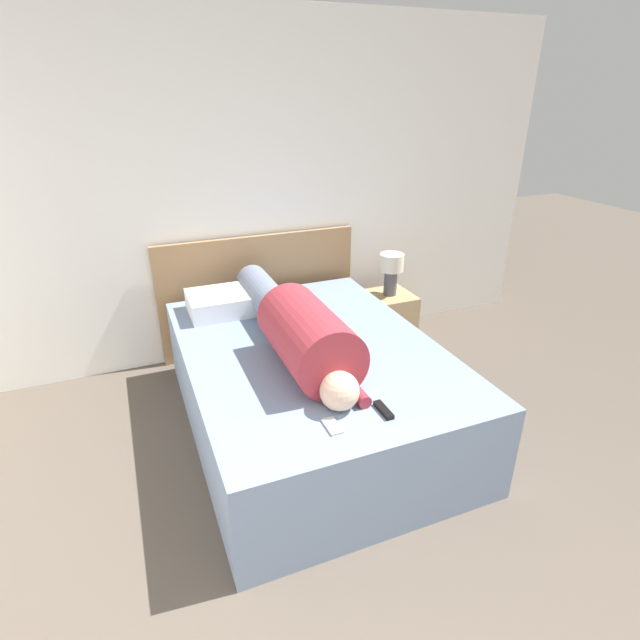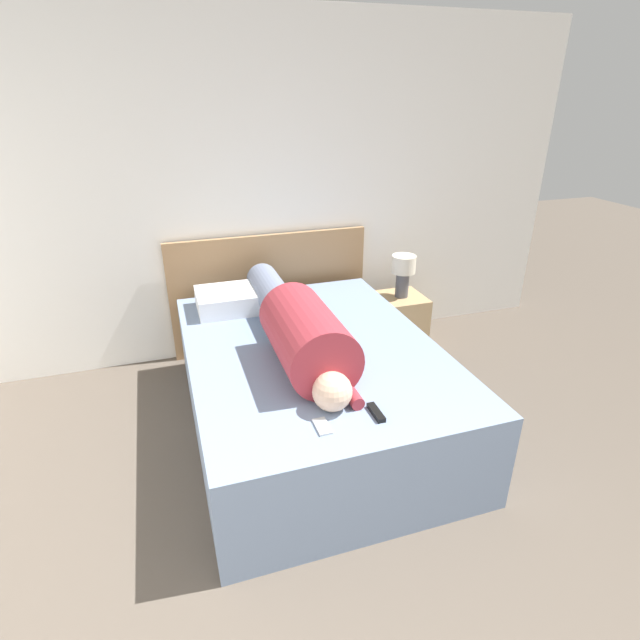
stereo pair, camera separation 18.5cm
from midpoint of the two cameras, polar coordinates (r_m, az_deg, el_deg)
wall_back at (r=3.98m, az=-8.22°, el=13.90°), size 5.67×0.06×2.60m
bed at (r=3.27m, az=0.77°, el=-7.55°), size 1.52×2.08×0.58m
headboard at (r=4.19m, az=-4.42°, el=3.13°), size 1.64×0.04×0.99m
nightstand at (r=4.36m, az=10.26°, el=-0.11°), size 0.38×0.39×0.46m
table_lamp at (r=4.19m, az=10.74°, el=5.56°), size 0.20×0.20×0.36m
person_lying at (r=2.98m, az=-0.82°, el=-0.77°), size 0.40×1.76×0.40m
pillow_near_headboard at (r=3.66m, az=-8.16°, el=2.34°), size 0.56×0.39×0.14m
tv_remote at (r=2.53m, az=8.54°, el=-10.45°), size 0.04×0.15×0.02m
cell_phone at (r=2.42m, az=2.49°, el=-12.10°), size 0.06×0.13×0.01m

